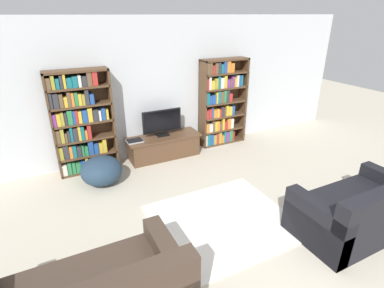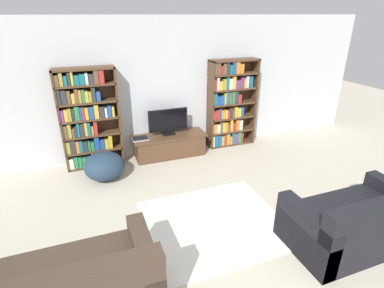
{
  "view_description": "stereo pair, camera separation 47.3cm",
  "coord_description": "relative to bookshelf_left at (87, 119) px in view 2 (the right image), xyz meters",
  "views": [
    {
      "loc": [
        -2.0,
        -1.12,
        2.61
      ],
      "look_at": [
        -0.02,
        2.8,
        0.7
      ],
      "focal_mm": 28.0,
      "sensor_mm": 36.0,
      "label": 1
    },
    {
      "loc": [
        -1.57,
        -1.31,
        2.61
      ],
      "look_at": [
        -0.02,
        2.8,
        0.7
      ],
      "focal_mm": 28.0,
      "sensor_mm": 36.0,
      "label": 2
    }
  ],
  "objects": [
    {
      "name": "wall_back",
      "position": [
        1.53,
        0.19,
        0.4
      ],
      "size": [
        8.8,
        0.06,
        2.6
      ],
      "color": "silver",
      "rests_on": "ground_plane"
    },
    {
      "name": "bookshelf_left",
      "position": [
        0.0,
        0.0,
        0.0
      ],
      "size": [
        1.01,
        0.3,
        1.8
      ],
      "color": "#513823",
      "rests_on": "ground_plane"
    },
    {
      "name": "bookshelf_right",
      "position": [
        2.8,
        0.0,
        -0.0
      ],
      "size": [
        1.01,
        0.3,
        1.8
      ],
      "color": "#513823",
      "rests_on": "ground_plane"
    },
    {
      "name": "tv_stand",
      "position": [
        1.46,
        -0.12,
        -0.67
      ],
      "size": [
        1.43,
        0.5,
        0.44
      ],
      "color": "brown",
      "rests_on": "ground_plane"
    },
    {
      "name": "television",
      "position": [
        1.46,
        -0.08,
        -0.18
      ],
      "size": [
        0.77,
        0.16,
        0.51
      ],
      "color": "black",
      "rests_on": "tv_stand"
    },
    {
      "name": "laptop",
      "position": [
        0.88,
        -0.13,
        -0.44
      ],
      "size": [
        0.3,
        0.23,
        0.03
      ],
      "color": "#B7B7BC",
      "rests_on": "tv_stand"
    },
    {
      "name": "area_rug",
      "position": [
        1.42,
        -2.37,
        -0.89
      ],
      "size": [
        1.82,
        1.64,
        0.02
      ],
      "color": "white",
      "rests_on": "ground_plane"
    },
    {
      "name": "couch_right_sofa",
      "position": [
        2.85,
        -3.3,
        -0.61
      ],
      "size": [
        1.61,
        0.89,
        0.82
      ],
      "color": "black",
      "rests_on": "ground_plane"
    },
    {
      "name": "beanbag_ottoman",
      "position": [
        0.16,
        -0.61,
        -0.66
      ],
      "size": [
        0.67,
        0.67,
        0.47
      ],
      "primitive_type": "ellipsoid",
      "color": "#23384C",
      "rests_on": "ground_plane"
    }
  ]
}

